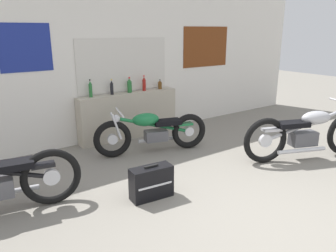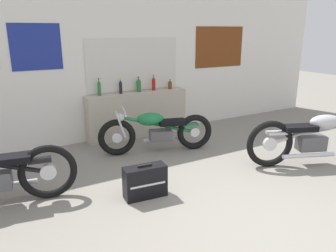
{
  "view_description": "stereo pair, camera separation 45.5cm",
  "coord_description": "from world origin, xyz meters",
  "px_view_note": "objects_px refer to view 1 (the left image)",
  "views": [
    {
      "loc": [
        -2.76,
        -1.87,
        2.04
      ],
      "look_at": [
        -0.12,
        1.82,
        0.7
      ],
      "focal_mm": 35.0,
      "sensor_mm": 36.0,
      "label": 1
    },
    {
      "loc": [
        -2.38,
        -2.11,
        2.04
      ],
      "look_at": [
        -0.12,
        1.82,
        0.7
      ],
      "focal_mm": 35.0,
      "sensor_mm": 36.0,
      "label": 2
    }
  ],
  "objects_px": {
    "bottle_center": "(130,86)",
    "bottle_right_center": "(144,84)",
    "bottle_left_center": "(112,88)",
    "bottle_leftmost": "(90,89)",
    "motorcycle_silver": "(308,133)",
    "bottle_rightmost": "(160,85)",
    "hard_case_black": "(151,182)",
    "motorcycle_green": "(152,131)"
  },
  "relations": [
    {
      "from": "bottle_center",
      "to": "bottle_right_center",
      "type": "bearing_deg",
      "value": -0.27
    },
    {
      "from": "bottle_left_center",
      "to": "bottle_leftmost",
      "type": "bearing_deg",
      "value": 179.36
    },
    {
      "from": "bottle_right_center",
      "to": "motorcycle_silver",
      "type": "height_order",
      "value": "bottle_right_center"
    },
    {
      "from": "bottle_rightmost",
      "to": "bottle_left_center",
      "type": "bearing_deg",
      "value": 178.76
    },
    {
      "from": "motorcycle_silver",
      "to": "hard_case_black",
      "type": "distance_m",
      "value": 2.8
    },
    {
      "from": "motorcycle_silver",
      "to": "hard_case_black",
      "type": "xyz_separation_m",
      "value": [
        -2.77,
        0.37,
        -0.23
      ]
    },
    {
      "from": "bottle_right_center",
      "to": "hard_case_black",
      "type": "relative_size",
      "value": 0.54
    },
    {
      "from": "bottle_center",
      "to": "bottle_right_center",
      "type": "height_order",
      "value": "bottle_right_center"
    },
    {
      "from": "bottle_center",
      "to": "motorcycle_silver",
      "type": "height_order",
      "value": "bottle_center"
    },
    {
      "from": "bottle_center",
      "to": "bottle_right_center",
      "type": "distance_m",
      "value": 0.33
    },
    {
      "from": "bottle_rightmost",
      "to": "motorcycle_green",
      "type": "relative_size",
      "value": 0.1
    },
    {
      "from": "bottle_left_center",
      "to": "bottle_center",
      "type": "height_order",
      "value": "bottle_center"
    },
    {
      "from": "bottle_center",
      "to": "hard_case_black",
      "type": "xyz_separation_m",
      "value": [
        -1.02,
        -2.33,
        -0.8
      ]
    },
    {
      "from": "bottle_left_center",
      "to": "bottle_center",
      "type": "xyz_separation_m",
      "value": [
        0.37,
        0.0,
        0.0
      ]
    },
    {
      "from": "bottle_center",
      "to": "hard_case_black",
      "type": "distance_m",
      "value": 2.67
    },
    {
      "from": "bottle_leftmost",
      "to": "motorcycle_green",
      "type": "bearing_deg",
      "value": -57.54
    },
    {
      "from": "bottle_left_center",
      "to": "motorcycle_green",
      "type": "xyz_separation_m",
      "value": [
        0.23,
        -1.0,
        -0.63
      ]
    },
    {
      "from": "bottle_rightmost",
      "to": "motorcycle_silver",
      "type": "bearing_deg",
      "value": -68.29
    },
    {
      "from": "bottle_right_center",
      "to": "motorcycle_green",
      "type": "relative_size",
      "value": 0.16
    },
    {
      "from": "bottle_rightmost",
      "to": "motorcycle_silver",
      "type": "relative_size",
      "value": 0.09
    },
    {
      "from": "bottle_left_center",
      "to": "hard_case_black",
      "type": "distance_m",
      "value": 2.55
    },
    {
      "from": "motorcycle_silver",
      "to": "motorcycle_green",
      "type": "distance_m",
      "value": 2.55
    },
    {
      "from": "bottle_center",
      "to": "motorcycle_silver",
      "type": "xyz_separation_m",
      "value": [
        1.75,
        -2.7,
        -0.57
      ]
    },
    {
      "from": "motorcycle_silver",
      "to": "motorcycle_green",
      "type": "relative_size",
      "value": 1.1
    },
    {
      "from": "bottle_left_center",
      "to": "bottle_right_center",
      "type": "xyz_separation_m",
      "value": [
        0.7,
        -0.0,
        0.01
      ]
    },
    {
      "from": "bottle_left_center",
      "to": "bottle_rightmost",
      "type": "bearing_deg",
      "value": -1.24
    },
    {
      "from": "bottle_leftmost",
      "to": "bottle_center",
      "type": "distance_m",
      "value": 0.79
    },
    {
      "from": "bottle_right_center",
      "to": "bottle_leftmost",
      "type": "bearing_deg",
      "value": 179.71
    },
    {
      "from": "motorcycle_silver",
      "to": "motorcycle_green",
      "type": "bearing_deg",
      "value": 138.23
    },
    {
      "from": "bottle_center",
      "to": "bottle_left_center",
      "type": "bearing_deg",
      "value": -179.92
    },
    {
      "from": "bottle_leftmost",
      "to": "bottle_left_center",
      "type": "height_order",
      "value": "bottle_leftmost"
    },
    {
      "from": "motorcycle_green",
      "to": "bottle_leftmost",
      "type": "bearing_deg",
      "value": 122.46
    },
    {
      "from": "bottle_left_center",
      "to": "bottle_center",
      "type": "relative_size",
      "value": 0.99
    },
    {
      "from": "bottle_leftmost",
      "to": "bottle_right_center",
      "type": "relative_size",
      "value": 1.06
    },
    {
      "from": "bottle_leftmost",
      "to": "motorcycle_silver",
      "type": "distance_m",
      "value": 3.75
    },
    {
      "from": "bottle_center",
      "to": "bottle_rightmost",
      "type": "xyz_separation_m",
      "value": [
        0.69,
        -0.02,
        -0.04
      ]
    },
    {
      "from": "bottle_leftmost",
      "to": "bottle_left_center",
      "type": "xyz_separation_m",
      "value": [
        0.41,
        -0.0,
        -0.01
      ]
    },
    {
      "from": "bottle_left_center",
      "to": "motorcycle_silver",
      "type": "relative_size",
      "value": 0.14
    },
    {
      "from": "bottle_center",
      "to": "hard_case_black",
      "type": "height_order",
      "value": "bottle_center"
    },
    {
      "from": "bottle_leftmost",
      "to": "motorcycle_green",
      "type": "xyz_separation_m",
      "value": [
        0.64,
        -1.01,
        -0.64
      ]
    },
    {
      "from": "bottle_rightmost",
      "to": "motorcycle_green",
      "type": "distance_m",
      "value": 1.41
    },
    {
      "from": "bottle_rightmost",
      "to": "hard_case_black",
      "type": "bearing_deg",
      "value": -126.44
    }
  ]
}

